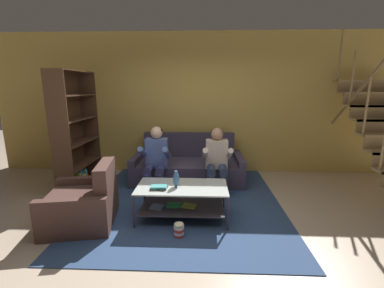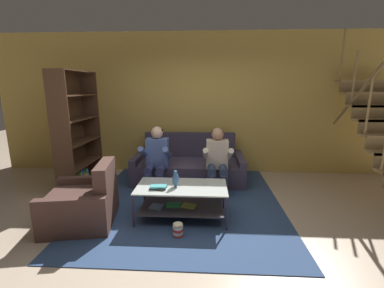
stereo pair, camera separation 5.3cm
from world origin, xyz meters
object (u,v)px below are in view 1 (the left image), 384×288
(bookshelf, at_px, (73,142))
(person_seated_left, at_px, (156,157))
(coffee_table, at_px, (182,197))
(couch, at_px, (188,166))
(popcorn_tub, at_px, (179,230))
(person_seated_right, at_px, (217,158))
(armchair, at_px, (84,204))
(book_stack, at_px, (159,187))
(vase, at_px, (176,179))

(bookshelf, bearing_deg, person_seated_left, -4.73)
(coffee_table, bearing_deg, bookshelf, 151.80)
(couch, bearing_deg, coffee_table, -90.24)
(bookshelf, bearing_deg, popcorn_tub, -37.42)
(person_seated_right, xyz_separation_m, coffee_table, (-0.54, -0.96, -0.29))
(popcorn_tub, bearing_deg, person_seated_left, 110.18)
(couch, xyz_separation_m, armchair, (-1.30, -1.74, -0.01))
(couch, distance_m, book_stack, 1.69)
(armchair, bearing_deg, vase, 7.75)
(book_stack, bearing_deg, armchair, -174.76)
(person_seated_left, relative_size, coffee_table, 0.92)
(vase, bearing_deg, coffee_table, 22.76)
(person_seated_left, relative_size, popcorn_tub, 6.15)
(coffee_table, height_order, book_stack, book_stack)
(couch, relative_size, coffee_table, 1.70)
(vase, relative_size, book_stack, 0.99)
(person_seated_left, height_order, book_stack, person_seated_left)
(coffee_table, xyz_separation_m, armchair, (-1.30, -0.20, -0.04))
(popcorn_tub, bearing_deg, book_stack, 129.59)
(book_stack, bearing_deg, coffee_table, 19.50)
(bookshelf, bearing_deg, couch, 12.52)
(couch, bearing_deg, vase, -92.82)
(vase, distance_m, book_stack, 0.25)
(vase, height_order, bookshelf, bookshelf)
(couch, height_order, book_stack, couch)
(person_seated_left, height_order, vase, person_seated_left)
(person_seated_right, xyz_separation_m, armchair, (-1.83, -1.16, -0.33))
(book_stack, relative_size, armchair, 0.23)
(person_seated_left, bearing_deg, book_stack, -78.03)
(bookshelf, bearing_deg, book_stack, -34.54)
(person_seated_right, distance_m, armchair, 2.19)
(coffee_table, height_order, armchair, armchair)
(couch, xyz_separation_m, person_seated_right, (0.53, -0.58, 0.33))
(couch, height_order, coffee_table, couch)
(armchair, relative_size, popcorn_tub, 5.49)
(couch, relative_size, popcorn_tub, 11.40)
(person_seated_right, relative_size, book_stack, 4.83)
(person_seated_right, relative_size, vase, 4.89)
(popcorn_tub, bearing_deg, armchair, 168.29)
(person_seated_right, xyz_separation_m, popcorn_tub, (-0.53, -1.43, -0.52))
(couch, relative_size, person_seated_left, 1.85)
(person_seated_right, bearing_deg, book_stack, -127.95)
(person_seated_left, xyz_separation_m, coffee_table, (0.52, -0.96, -0.30))
(book_stack, height_order, popcorn_tub, book_stack)
(book_stack, xyz_separation_m, armchair, (-1.00, -0.09, -0.22))
(couch, xyz_separation_m, vase, (-0.08, -1.57, 0.30))
(coffee_table, xyz_separation_m, popcorn_tub, (0.00, -0.47, -0.22))
(person_seated_right, height_order, armchair, person_seated_right)
(couch, xyz_separation_m, person_seated_left, (-0.53, -0.58, 0.33))
(person_seated_right, bearing_deg, popcorn_tub, -110.46)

